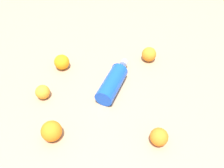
{
  "coord_description": "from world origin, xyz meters",
  "views": [
    {
      "loc": [
        0.46,
        -0.54,
        0.72
      ],
      "look_at": [
        0.04,
        -0.03,
        0.04
      ],
      "focal_mm": 36.11,
      "sensor_mm": 36.0,
      "label": 1
    }
  ],
  "objects_px": {
    "orange_2": "(52,131)",
    "orange_3": "(159,137)",
    "orange_0": "(43,92)",
    "water_bottle": "(114,80)",
    "orange_1": "(62,62)",
    "orange_4": "(149,54)"
  },
  "relations": [
    {
      "from": "water_bottle",
      "to": "orange_1",
      "type": "height_order",
      "value": "water_bottle"
    },
    {
      "from": "orange_2",
      "to": "water_bottle",
      "type": "bearing_deg",
      "value": 88.04
    },
    {
      "from": "water_bottle",
      "to": "orange_0",
      "type": "height_order",
      "value": "water_bottle"
    },
    {
      "from": "orange_3",
      "to": "water_bottle",
      "type": "bearing_deg",
      "value": 159.04
    },
    {
      "from": "orange_2",
      "to": "orange_4",
      "type": "bearing_deg",
      "value": 87.25
    },
    {
      "from": "orange_0",
      "to": "orange_4",
      "type": "relative_size",
      "value": 0.85
    },
    {
      "from": "orange_4",
      "to": "orange_3",
      "type": "bearing_deg",
      "value": -52.7
    },
    {
      "from": "orange_1",
      "to": "orange_3",
      "type": "height_order",
      "value": "orange_1"
    },
    {
      "from": "water_bottle",
      "to": "orange_2",
      "type": "relative_size",
      "value": 3.45
    },
    {
      "from": "orange_3",
      "to": "orange_4",
      "type": "distance_m",
      "value": 0.46
    },
    {
      "from": "orange_2",
      "to": "orange_0",
      "type": "bearing_deg",
      "value": 150.54
    },
    {
      "from": "orange_1",
      "to": "orange_0",
      "type": "bearing_deg",
      "value": -66.18
    },
    {
      "from": "orange_1",
      "to": "orange_4",
      "type": "distance_m",
      "value": 0.42
    },
    {
      "from": "orange_2",
      "to": "orange_1",
      "type": "bearing_deg",
      "value": 132.88
    },
    {
      "from": "water_bottle",
      "to": "orange_1",
      "type": "distance_m",
      "value": 0.28
    },
    {
      "from": "water_bottle",
      "to": "orange_1",
      "type": "bearing_deg",
      "value": 85.42
    },
    {
      "from": "orange_2",
      "to": "orange_3",
      "type": "bearing_deg",
      "value": 36.34
    },
    {
      "from": "orange_3",
      "to": "orange_4",
      "type": "xyz_separation_m",
      "value": [
        -0.28,
        0.36,
        0.0
      ]
    },
    {
      "from": "orange_0",
      "to": "water_bottle",
      "type": "bearing_deg",
      "value": 50.9
    },
    {
      "from": "water_bottle",
      "to": "orange_3",
      "type": "bearing_deg",
      "value": -128.09
    },
    {
      "from": "orange_0",
      "to": "orange_2",
      "type": "height_order",
      "value": "orange_2"
    },
    {
      "from": "water_bottle",
      "to": "orange_3",
      "type": "xyz_separation_m",
      "value": [
        0.29,
        -0.11,
        -0.01
      ]
    }
  ]
}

